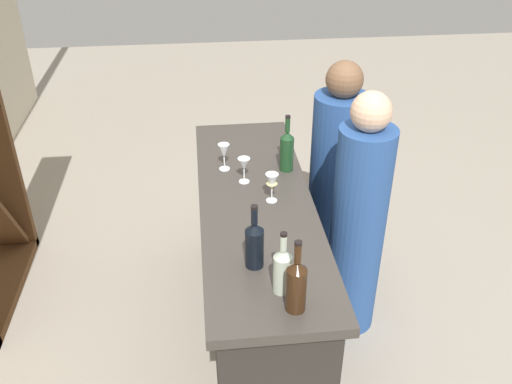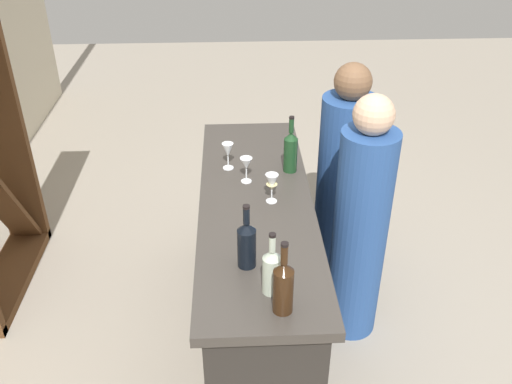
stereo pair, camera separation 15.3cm
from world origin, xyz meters
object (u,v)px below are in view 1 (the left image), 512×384
(wine_bottle_second_left_clear_pale, at_px, (283,269))
(person_left_guest, at_px, (336,176))
(wine_glass_near_left, at_px, (272,183))
(wine_bottle_leftmost_amber_brown, at_px, (296,284))
(wine_bottle_second_right_olive_green, at_px, (287,150))
(person_center_guest, at_px, (358,226))
(wine_bottle_center_near_black, at_px, (254,243))
(wine_glass_near_center, at_px, (244,165))
(wine_glass_near_right, at_px, (224,152))

(wine_bottle_second_left_clear_pale, bearing_deg, person_left_guest, -22.78)
(wine_bottle_second_left_clear_pale, bearing_deg, wine_glass_near_left, -4.15)
(wine_bottle_leftmost_amber_brown, height_order, person_left_guest, person_left_guest)
(wine_bottle_second_right_olive_green, xyz_separation_m, person_center_guest, (-0.25, -0.37, -0.37))
(wine_bottle_leftmost_amber_brown, distance_m, wine_bottle_second_right_olive_green, 1.12)
(wine_bottle_center_near_black, relative_size, wine_glass_near_center, 2.13)
(wine_glass_near_left, xyz_separation_m, person_left_guest, (0.69, -0.53, -0.39))
(wine_glass_near_right, bearing_deg, wine_glass_near_left, -148.63)
(wine_glass_near_center, bearing_deg, person_center_guest, -102.97)
(wine_bottle_leftmost_amber_brown, relative_size, wine_bottle_center_near_black, 1.06)
(wine_glass_near_right, bearing_deg, person_center_guest, -112.46)
(wine_glass_near_right, bearing_deg, person_left_guest, -66.49)
(wine_bottle_leftmost_amber_brown, height_order, wine_glass_near_center, wine_bottle_leftmost_amber_brown)
(wine_glass_near_left, height_order, wine_glass_near_center, wine_glass_near_left)
(wine_glass_near_left, height_order, wine_glass_near_right, wine_glass_near_left)
(wine_bottle_second_left_clear_pale, distance_m, wine_bottle_center_near_black, 0.20)
(wine_bottle_second_left_clear_pale, height_order, wine_bottle_center_near_black, wine_bottle_center_near_black)
(wine_bottle_center_near_black, bearing_deg, wine_glass_near_left, -15.87)
(wine_bottle_second_right_olive_green, bearing_deg, wine_glass_near_center, 113.83)
(wine_bottle_center_near_black, distance_m, person_center_guest, 0.94)
(wine_bottle_second_left_clear_pale, bearing_deg, wine_glass_near_center, 4.71)
(wine_glass_near_right, distance_m, person_left_guest, 0.91)
(wine_bottle_center_near_black, height_order, person_center_guest, person_center_guest)
(wine_bottle_leftmost_amber_brown, bearing_deg, person_center_guest, -30.83)
(wine_bottle_center_near_black, bearing_deg, person_center_guest, -48.33)
(wine_bottle_second_right_olive_green, height_order, person_center_guest, person_center_guest)
(wine_bottle_second_right_olive_green, bearing_deg, wine_glass_near_left, 158.25)
(wine_glass_near_right, bearing_deg, wine_bottle_second_right_olive_green, -97.21)
(wine_bottle_second_left_clear_pale, bearing_deg, wine_bottle_center_near_black, 28.56)
(wine_bottle_second_right_olive_green, xyz_separation_m, wine_glass_near_left, (-0.32, 0.13, -0.02))
(wine_bottle_second_right_olive_green, xyz_separation_m, person_left_guest, (0.37, -0.40, -0.41))
(wine_bottle_center_near_black, bearing_deg, person_left_guest, -29.28)
(wine_bottle_center_near_black, bearing_deg, wine_bottle_leftmost_amber_brown, -155.43)
(wine_bottle_second_left_clear_pale, height_order, person_center_guest, person_center_guest)
(wine_glass_near_center, relative_size, person_center_guest, 0.10)
(wine_bottle_second_left_clear_pale, xyz_separation_m, person_left_guest, (1.37, -0.58, -0.39))
(person_center_guest, bearing_deg, wine_bottle_second_right_olive_green, -50.10)
(wine_bottle_second_left_clear_pale, xyz_separation_m, wine_glass_near_left, (0.68, -0.05, -0.00))
(wine_glass_near_left, bearing_deg, wine_bottle_leftmost_amber_brown, 179.01)
(wine_bottle_second_left_clear_pale, distance_m, wine_glass_near_left, 0.69)
(wine_glass_near_center, bearing_deg, wine_bottle_leftmost_amber_brown, -173.78)
(wine_glass_near_left, relative_size, wine_glass_near_right, 1.02)
(wine_glass_near_left, height_order, person_center_guest, person_center_guest)
(wine_bottle_second_left_clear_pale, distance_m, person_left_guest, 1.54)
(wine_bottle_center_near_black, xyz_separation_m, person_center_guest, (0.57, -0.65, -0.36))
(wine_bottle_second_left_clear_pale, height_order, wine_glass_near_left, wine_bottle_second_left_clear_pale)
(wine_glass_near_center, height_order, person_center_guest, person_center_guest)
(wine_glass_near_center, bearing_deg, wine_bottle_second_left_clear_pale, -175.29)
(wine_glass_near_left, bearing_deg, wine_bottle_second_left_clear_pale, 175.85)
(wine_bottle_center_near_black, distance_m, wine_glass_near_right, 0.88)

